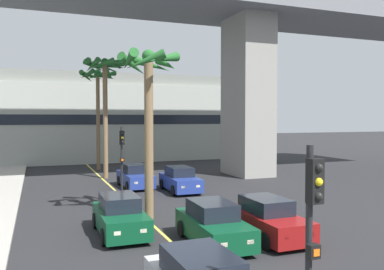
% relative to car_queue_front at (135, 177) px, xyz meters
% --- Properties ---
extents(lane_stripe_center, '(0.14, 56.00, 0.01)m').
position_rel_car_queue_front_xyz_m(lane_stripe_center, '(-1.49, -4.58, -0.72)').
color(lane_stripe_center, '#DBCC4C').
rests_on(lane_stripe_center, ground).
extents(pier_building_backdrop, '(32.90, 8.04, 9.39)m').
position_rel_car_queue_front_xyz_m(pier_building_backdrop, '(-1.49, 19.06, 3.91)').
color(pier_building_backdrop, '#ADB2A8').
rests_on(pier_building_backdrop, ground).
extents(car_queue_front, '(1.90, 4.14, 1.56)m').
position_rel_car_queue_front_xyz_m(car_queue_front, '(0.00, 0.00, 0.00)').
color(car_queue_front, navy).
rests_on(car_queue_front, ground).
extents(car_queue_second, '(1.93, 4.15, 1.56)m').
position_rel_car_queue_front_xyz_m(car_queue_second, '(-0.11, -13.17, 0.00)').
color(car_queue_second, '#0C4728').
rests_on(car_queue_second, ground).
extents(car_queue_fourth, '(1.92, 4.14, 1.56)m').
position_rel_car_queue_front_xyz_m(car_queue_fourth, '(2.32, -2.51, 0.00)').
color(car_queue_fourth, navy).
rests_on(car_queue_fourth, ground).
extents(car_queue_fifth, '(1.84, 4.10, 1.56)m').
position_rel_car_queue_front_xyz_m(car_queue_fifth, '(2.16, -13.23, 0.00)').
color(car_queue_fifth, maroon).
rests_on(car_queue_fifth, ground).
extents(car_queue_sixth, '(1.87, 4.12, 1.56)m').
position_rel_car_queue_front_xyz_m(car_queue_sixth, '(-3.08, -10.65, 0.00)').
color(car_queue_sixth, '#0C4728').
rests_on(car_queue_sixth, ground).
extents(traffic_light_median_near, '(0.24, 0.37, 4.20)m').
position_rel_car_queue_front_xyz_m(traffic_light_median_near, '(-1.81, -21.10, 1.99)').
color(traffic_light_median_near, black).
rests_on(traffic_light_median_near, ground).
extents(traffic_light_median_far, '(0.24, 0.37, 4.20)m').
position_rel_car_queue_front_xyz_m(traffic_light_median_far, '(-1.85, -4.90, 1.99)').
color(traffic_light_median_far, black).
rests_on(traffic_light_median_far, ground).
extents(palm_tree_near_median, '(3.38, 3.39, 9.02)m').
position_rel_car_queue_front_xyz_m(palm_tree_near_median, '(-0.94, 10.39, 6.76)').
color(palm_tree_near_median, brown).
rests_on(palm_tree_near_median, ground).
extents(palm_tree_mid_median, '(2.83, 2.93, 7.79)m').
position_rel_car_queue_front_xyz_m(palm_tree_mid_median, '(-1.34, -8.60, 5.27)').
color(palm_tree_mid_median, brown).
rests_on(palm_tree_mid_median, ground).
extents(palm_tree_far_median, '(3.29, 3.27, 9.24)m').
position_rel_car_queue_front_xyz_m(palm_tree_far_median, '(-1.19, 4.77, 6.97)').
color(palm_tree_far_median, brown).
rests_on(palm_tree_far_median, ground).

